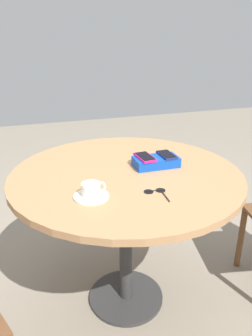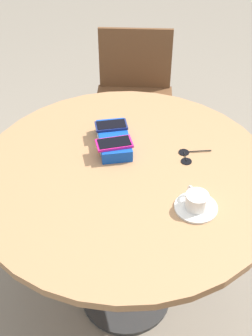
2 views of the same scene
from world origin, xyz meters
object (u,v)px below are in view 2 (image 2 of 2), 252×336
(phone_magenta, at_px, (114,143))
(chair_near_window, at_px, (134,101))
(phone_navy, at_px, (111,125))
(coffee_cup, at_px, (196,200))
(round_table, at_px, (126,193))
(saucer, at_px, (196,207))
(sunglasses, at_px, (187,156))
(phone_box, at_px, (114,140))

(phone_magenta, xyz_separation_m, chair_near_window, (-0.87, 0.22, -0.39))
(chair_near_window, bearing_deg, phone_navy, -15.96)
(phone_magenta, bearing_deg, coffee_cup, 36.09)
(round_table, height_order, phone_magenta, phone_magenta)
(saucer, height_order, sunglasses, saucer)
(saucer, distance_m, sunglasses, 0.27)
(phone_magenta, height_order, coffee_cup, coffee_cup)
(phone_box, bearing_deg, sunglasses, 67.49)
(saucer, relative_size, sunglasses, 1.12)
(saucer, relative_size, coffee_cup, 1.38)
(phone_box, distance_m, saucer, 0.43)
(sunglasses, bearing_deg, phone_magenta, -101.03)
(saucer, height_order, chair_near_window, chair_near_window)
(round_table, bearing_deg, phone_navy, -173.45)
(sunglasses, bearing_deg, round_table, -77.25)
(coffee_cup, xyz_separation_m, chair_near_window, (-1.18, -0.01, -0.38))
(phone_magenta, xyz_separation_m, coffee_cup, (0.31, 0.23, -0.02))
(round_table, relative_size, sunglasses, 8.54)
(saucer, bearing_deg, phone_navy, -152.20)
(saucer, relative_size, chair_near_window, 0.18)
(coffee_cup, relative_size, sunglasses, 0.81)
(phone_magenta, relative_size, chair_near_window, 0.17)
(phone_navy, height_order, saucer, phone_navy)
(sunglasses, bearing_deg, chair_near_window, -177.19)
(phone_navy, height_order, sunglasses, phone_navy)
(phone_navy, relative_size, coffee_cup, 1.19)
(phone_magenta, bearing_deg, phone_navy, 178.48)
(phone_box, relative_size, coffee_cup, 2.09)
(sunglasses, height_order, chair_near_window, chair_near_window)
(phone_navy, height_order, phone_magenta, same)
(phone_box, distance_m, phone_navy, 0.06)
(phone_magenta, distance_m, saucer, 0.39)
(phone_navy, relative_size, chair_near_window, 0.15)
(phone_box, distance_m, chair_near_window, 0.92)
(phone_box, distance_m, coffee_cup, 0.43)
(sunglasses, xyz_separation_m, chair_near_window, (-0.92, -0.05, -0.34))
(phone_navy, bearing_deg, sunglasses, 57.95)
(saucer, bearing_deg, coffee_cup, -168.59)
(chair_near_window, bearing_deg, phone_magenta, -14.18)
(round_table, distance_m, sunglasses, 0.27)
(saucer, bearing_deg, phone_magenta, -144.08)
(sunglasses, bearing_deg, phone_navy, -122.05)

